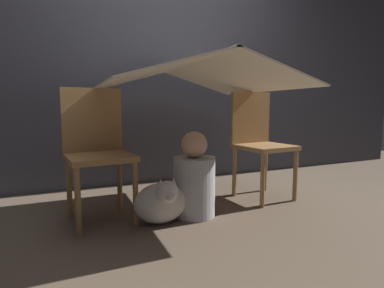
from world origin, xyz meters
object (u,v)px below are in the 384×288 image
at_px(person_front, 194,181).
at_px(chair_left, 97,147).
at_px(chair_right, 259,139).
at_px(dog, 162,201).

bearing_deg(person_front, chair_left, 161.15).
xyz_separation_m(chair_right, person_front, (-0.70, -0.22, -0.25)).
bearing_deg(person_front, chair_right, 17.12).
xyz_separation_m(chair_right, dog, (-0.97, -0.28, -0.35)).
xyz_separation_m(chair_left, chair_right, (1.34, 0.00, 0.00)).
height_order(person_front, dog, person_front).
distance_m(chair_right, dog, 1.07).
relative_size(chair_right, person_front, 1.50).
distance_m(chair_right, person_front, 0.78).
height_order(chair_left, person_front, chair_left).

